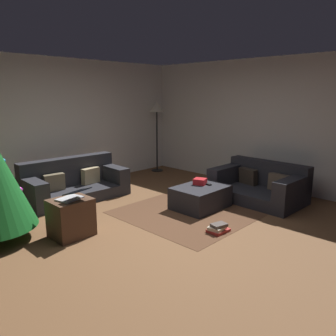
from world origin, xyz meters
The scene contains 13 objects.
ground_plane centered at (0.00, 0.00, 0.00)m, with size 6.40×6.40×0.00m, color brown.
rear_partition centered at (0.00, 3.14, 1.30)m, with size 6.40×0.12×2.60m, color silver.
corner_partition centered at (3.14, 0.00, 1.30)m, with size 0.12×6.40×2.60m, color silver.
couch_left centered at (-0.06, 2.25, 0.28)m, with size 1.86×0.95×0.73m.
couch_right centered at (2.25, -0.28, 0.26)m, with size 1.04×1.58×0.68m.
ottoman centered at (1.14, 0.21, 0.19)m, with size 0.91×0.68×0.37m, color #26262B.
gift_box centered at (1.24, 0.31, 0.42)m, with size 0.19×0.20×0.10m, color red.
tv_remote centered at (1.32, 0.21, 0.38)m, with size 0.05×0.16×0.02m, color black.
side_table centered at (-0.98, 0.75, 0.26)m, with size 0.52×0.44×0.52m, color #4C3323.
laptop centered at (-0.97, 0.70, 0.58)m, with size 0.39×0.44×0.17m.
book_stack centered at (0.50, -0.61, 0.06)m, with size 0.30×0.24×0.13m.
corner_lamp centered at (2.56, 2.74, 1.46)m, with size 0.36×0.36×1.71m.
area_rug centered at (1.14, 0.21, 0.00)m, with size 2.60×2.00×0.01m, color #523321.
Camera 1 is at (-3.10, -3.13, 1.89)m, focal length 35.49 mm.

